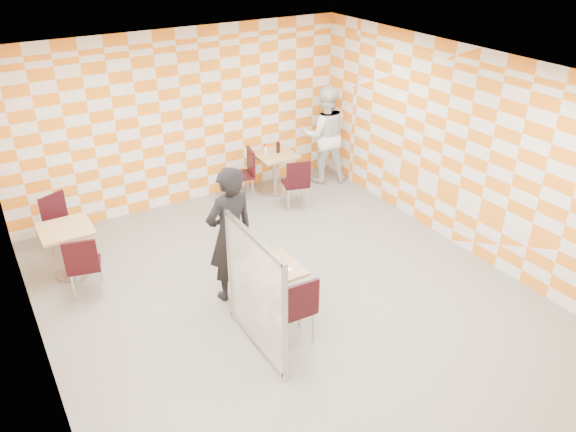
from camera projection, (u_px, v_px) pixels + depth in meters
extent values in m
plane|color=gray|center=(289.00, 299.00, 7.54)|extent=(7.00, 7.00, 0.00)
plane|color=white|center=(290.00, 77.00, 6.12)|extent=(7.00, 7.00, 0.00)
plane|color=white|center=(183.00, 120.00, 9.47)|extent=(6.00, 0.00, 6.00)
plane|color=white|center=(27.00, 270.00, 5.47)|extent=(0.00, 7.00, 7.00)
plane|color=white|center=(465.00, 152.00, 8.19)|extent=(0.00, 7.00, 7.00)
cube|color=tan|center=(271.00, 269.00, 6.88)|extent=(0.70, 0.70, 0.04)
cylinder|color=#A5A5AA|center=(272.00, 293.00, 7.05)|extent=(0.08, 0.08, 0.70)
cylinder|color=#A5A5AA|center=(272.00, 315.00, 7.22)|extent=(0.50, 0.50, 0.03)
cube|color=tan|center=(275.00, 155.00, 10.12)|extent=(0.70, 0.70, 0.04)
cylinder|color=#A5A5AA|center=(275.00, 173.00, 10.29)|extent=(0.08, 0.08, 0.70)
cylinder|color=#A5A5AA|center=(275.00, 191.00, 10.46)|extent=(0.50, 0.50, 0.03)
cube|color=tan|center=(65.00, 229.00, 7.74)|extent=(0.70, 0.70, 0.04)
cylinder|color=#A5A5AA|center=(70.00, 251.00, 7.91)|extent=(0.08, 0.08, 0.70)
cylinder|color=#A5A5AA|center=(75.00, 272.00, 8.08)|extent=(0.50, 0.50, 0.03)
cube|color=black|center=(294.00, 308.00, 6.65)|extent=(0.44, 0.44, 0.04)
cube|color=black|center=(303.00, 300.00, 6.38)|extent=(0.42, 0.06, 0.45)
cylinder|color=silver|center=(299.00, 311.00, 6.97)|extent=(0.03, 0.03, 0.43)
cylinder|color=silver|center=(275.00, 319.00, 6.83)|extent=(0.03, 0.03, 0.43)
cylinder|color=silver|center=(313.00, 327.00, 6.70)|extent=(0.03, 0.03, 0.43)
cylinder|color=silver|center=(288.00, 336.00, 6.56)|extent=(0.03, 0.03, 0.43)
cube|color=black|center=(295.00, 183.00, 9.72)|extent=(0.52, 0.52, 0.04)
cube|color=black|center=(299.00, 175.00, 9.43)|extent=(0.41, 0.16, 0.45)
cylinder|color=silver|center=(302.00, 190.00, 10.02)|extent=(0.03, 0.03, 0.43)
cylinder|color=silver|center=(284.00, 192.00, 9.94)|extent=(0.03, 0.03, 0.43)
cylinder|color=silver|center=(307.00, 199.00, 9.73)|extent=(0.03, 0.03, 0.43)
cylinder|color=silver|center=(288.00, 201.00, 9.65)|extent=(0.03, 0.03, 0.43)
cube|color=black|center=(241.00, 176.00, 10.01)|extent=(0.50, 0.50, 0.04)
cube|color=black|center=(251.00, 161.00, 9.95)|extent=(0.13, 0.42, 0.45)
cylinder|color=silver|center=(230.00, 185.00, 10.21)|extent=(0.03, 0.03, 0.43)
cylinder|color=silver|center=(234.00, 193.00, 9.93)|extent=(0.03, 0.03, 0.43)
cylinder|color=silver|center=(248.00, 182.00, 10.31)|extent=(0.03, 0.03, 0.43)
cylinder|color=silver|center=(253.00, 190.00, 10.03)|extent=(0.03, 0.03, 0.43)
cube|color=black|center=(84.00, 265.00, 7.46)|extent=(0.51, 0.51, 0.04)
cube|color=black|center=(81.00, 257.00, 7.17)|extent=(0.42, 0.14, 0.45)
cylinder|color=silver|center=(100.00, 271.00, 7.76)|extent=(0.03, 0.03, 0.43)
cylinder|color=silver|center=(74.00, 275.00, 7.67)|extent=(0.03, 0.03, 0.43)
cylinder|color=silver|center=(101.00, 284.00, 7.47)|extent=(0.03, 0.03, 0.43)
cylinder|color=silver|center=(74.00, 289.00, 7.39)|extent=(0.03, 0.03, 0.43)
cube|color=black|center=(65.00, 226.00, 8.38)|extent=(0.56, 0.56, 0.04)
cube|color=black|center=(53.00, 208.00, 8.36)|extent=(0.40, 0.21, 0.45)
cylinder|color=silver|center=(65.00, 248.00, 8.28)|extent=(0.03, 0.03, 0.43)
cylinder|color=silver|center=(84.00, 238.00, 8.53)|extent=(0.03, 0.03, 0.43)
cylinder|color=silver|center=(51.00, 242.00, 8.45)|extent=(0.03, 0.03, 0.43)
cylinder|color=silver|center=(70.00, 232.00, 8.70)|extent=(0.03, 0.03, 0.43)
cube|color=white|center=(255.00, 292.00, 6.33)|extent=(0.02, 1.30, 1.40)
cube|color=#B2B2B7|center=(254.00, 237.00, 5.99)|extent=(0.05, 1.30, 0.05)
cube|color=#B2B2B7|center=(257.00, 341.00, 6.68)|extent=(0.05, 1.30, 0.05)
cube|color=#B2B2B7|center=(285.00, 324.00, 5.84)|extent=(0.05, 0.05, 1.50)
cylinder|color=#B2B2B7|center=(285.00, 379.00, 6.21)|extent=(0.08, 0.08, 0.05)
cube|color=#B2B2B7|center=(230.00, 265.00, 6.82)|extent=(0.05, 0.05, 1.50)
cylinder|color=#B2B2B7|center=(233.00, 316.00, 7.19)|extent=(0.08, 0.08, 0.05)
imported|color=black|center=(230.00, 235.00, 7.20)|extent=(0.74, 0.53, 1.88)
imported|color=white|center=(325.00, 135.00, 10.48)|extent=(1.10, 1.00, 1.85)
cube|color=silver|center=(272.00, 268.00, 6.85)|extent=(0.38, 0.34, 0.01)
cone|color=tan|center=(272.00, 267.00, 6.85)|extent=(0.40, 0.40, 0.02)
cone|color=#F2D88C|center=(271.00, 265.00, 6.86)|extent=(0.33, 0.33, 0.01)
cylinder|color=maroon|center=(272.00, 271.00, 6.73)|extent=(0.04, 0.04, 0.01)
cylinder|color=maroon|center=(279.00, 268.00, 6.79)|extent=(0.04, 0.04, 0.01)
cylinder|color=maroon|center=(273.00, 266.00, 6.82)|extent=(0.04, 0.04, 0.01)
cylinder|color=maroon|center=(267.00, 265.00, 6.84)|extent=(0.04, 0.04, 0.01)
cylinder|color=maroon|center=(276.00, 264.00, 6.87)|extent=(0.04, 0.04, 0.01)
torus|color=black|center=(277.00, 265.00, 6.84)|extent=(0.03, 0.03, 0.01)
torus|color=black|center=(273.00, 268.00, 6.78)|extent=(0.03, 0.03, 0.01)
torus|color=black|center=(272.00, 263.00, 6.88)|extent=(0.03, 0.03, 0.01)
torus|color=black|center=(268.00, 268.00, 6.79)|extent=(0.03, 0.03, 0.01)
cylinder|color=white|center=(265.00, 150.00, 10.06)|extent=(0.06, 0.06, 0.16)
cylinder|color=red|center=(265.00, 145.00, 10.01)|extent=(0.04, 0.04, 0.04)
cylinder|color=black|center=(278.00, 147.00, 10.12)|extent=(0.07, 0.07, 0.20)
cylinder|color=red|center=(278.00, 141.00, 10.07)|extent=(0.03, 0.03, 0.03)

